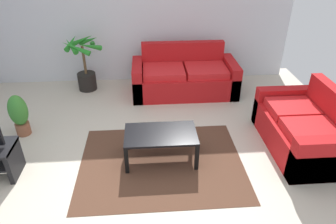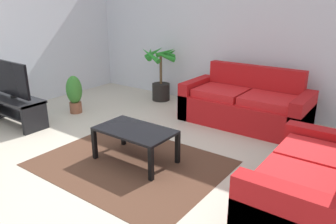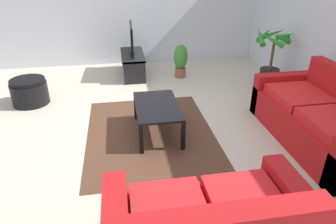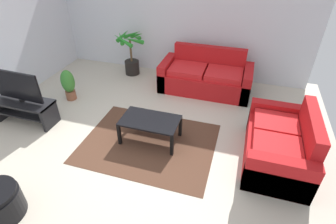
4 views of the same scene
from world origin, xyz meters
TOP-DOWN VIEW (x-y plane):
  - ground_plane at (0.00, 0.00)m, footprint 6.60×6.60m
  - wall_left at (-3.00, 0.00)m, footprint 0.06×6.00m
  - couch_main at (0.80, 2.28)m, footprint 1.96×0.90m
  - tv_stand at (-2.15, 0.10)m, footprint 1.10×0.45m
  - tv at (-2.15, 0.10)m, footprint 0.96×0.10m
  - coffee_table at (0.24, 0.27)m, footprint 0.96×0.56m
  - area_rug at (0.24, 0.17)m, footprint 2.20×1.70m
  - potted_palm at (-1.10, 2.54)m, footprint 0.72×0.72m
  - potted_plant_small at (-1.86, 1.03)m, footprint 0.28×0.28m
  - ottoman at (-1.05, -1.66)m, footprint 0.57×0.57m

SIDE VIEW (x-z plane):
  - ground_plane at x=0.00m, z-range 0.00..0.00m
  - area_rug at x=0.24m, z-range 0.00..0.01m
  - ottoman at x=-1.05m, z-range 0.00..0.42m
  - tv_stand at x=-2.15m, z-range 0.07..0.52m
  - couch_main at x=0.80m, z-range -0.15..0.75m
  - potted_plant_small at x=-1.86m, z-range 0.03..0.69m
  - coffee_table at x=0.24m, z-range 0.16..0.58m
  - potted_palm at x=-1.10m, z-range -0.04..1.03m
  - tv at x=-2.15m, z-range 0.46..1.04m
  - wall_left at x=-3.00m, z-range 0.00..2.70m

